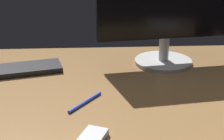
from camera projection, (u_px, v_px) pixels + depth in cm
name	position (u px, v px, depth cm)	size (l,w,h in cm)	color
desk	(98.00, 92.00, 110.60)	(140.00, 84.00, 2.00)	olive
monitor	(167.00, 4.00, 123.15)	(50.07, 21.45, 42.33)	#BEBEBE
keyboard	(12.00, 70.00, 122.28)	(34.34, 11.05, 1.91)	black
pen	(85.00, 102.00, 100.61)	(0.94, 0.94, 14.69)	blue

